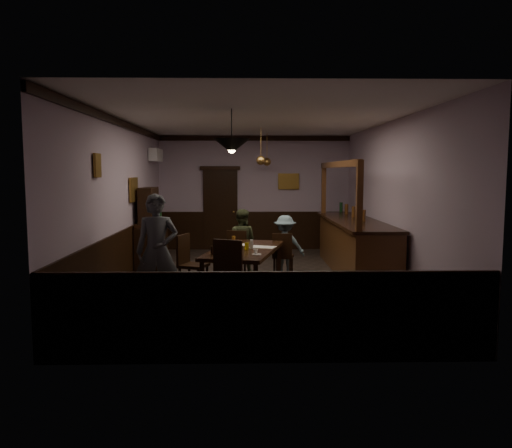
{
  "coord_description": "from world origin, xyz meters",
  "views": [
    {
      "loc": [
        -0.23,
        -9.18,
        2.06
      ],
      "look_at": [
        -0.05,
        -0.57,
        1.15
      ],
      "focal_mm": 35.0,
      "sensor_mm": 36.0,
      "label": 1
    }
  ],
  "objects_px": {
    "person_standing": "(157,251)",
    "bar_counter": "(354,244)",
    "dining_table": "(245,252)",
    "person_seated_left": "(241,241)",
    "coffee_cup": "(256,251)",
    "chair_far_right": "(283,253)",
    "sideboard": "(151,237)",
    "person_seated_right": "(285,245)",
    "soda_can": "(247,246)",
    "chair_far_left": "(238,251)",
    "pendant_brass_mid": "(261,160)",
    "pendant_iron": "(232,146)",
    "chair_near": "(224,274)",
    "chair_side": "(189,260)",
    "pendant_brass_far": "(267,162)"
  },
  "relations": [
    {
      "from": "person_seated_right",
      "to": "pendant_iron",
      "type": "height_order",
      "value": "pendant_iron"
    },
    {
      "from": "person_seated_left",
      "to": "pendant_brass_far",
      "type": "distance_m",
      "value": 3.03
    },
    {
      "from": "chair_far_left",
      "to": "person_standing",
      "type": "distance_m",
      "value": 2.62
    },
    {
      "from": "chair_far_left",
      "to": "pendant_brass_mid",
      "type": "xyz_separation_m",
      "value": [
        0.49,
        1.13,
        1.8
      ]
    },
    {
      "from": "chair_far_right",
      "to": "chair_near",
      "type": "bearing_deg",
      "value": 78.79
    },
    {
      "from": "chair_far_left",
      "to": "dining_table",
      "type": "bearing_deg",
      "value": 108.11
    },
    {
      "from": "person_seated_right",
      "to": "bar_counter",
      "type": "height_order",
      "value": "bar_counter"
    },
    {
      "from": "person_seated_left",
      "to": "soda_can",
      "type": "bearing_deg",
      "value": 108.07
    },
    {
      "from": "pendant_iron",
      "to": "sideboard",
      "type": "bearing_deg",
      "value": 122.9
    },
    {
      "from": "person_seated_right",
      "to": "dining_table",
      "type": "bearing_deg",
      "value": 67.51
    },
    {
      "from": "chair_near",
      "to": "bar_counter",
      "type": "bearing_deg",
      "value": 72.73
    },
    {
      "from": "chair_far_left",
      "to": "person_seated_left",
      "type": "xyz_separation_m",
      "value": [
        0.06,
        0.27,
        0.15
      ]
    },
    {
      "from": "sideboard",
      "to": "bar_counter",
      "type": "height_order",
      "value": "bar_counter"
    },
    {
      "from": "person_standing",
      "to": "chair_far_left",
      "type": "bearing_deg",
      "value": 57.63
    },
    {
      "from": "chair_far_left",
      "to": "sideboard",
      "type": "xyz_separation_m",
      "value": [
        -1.82,
        0.61,
        0.19
      ]
    },
    {
      "from": "chair_near",
      "to": "coffee_cup",
      "type": "bearing_deg",
      "value": 78.84
    },
    {
      "from": "coffee_cup",
      "to": "bar_counter",
      "type": "height_order",
      "value": "bar_counter"
    },
    {
      "from": "chair_far_right",
      "to": "bar_counter",
      "type": "bearing_deg",
      "value": -149.91
    },
    {
      "from": "dining_table",
      "to": "person_seated_left",
      "type": "bearing_deg",
      "value": 92.56
    },
    {
      "from": "person_seated_right",
      "to": "sideboard",
      "type": "relative_size",
      "value": 0.69
    },
    {
      "from": "person_standing",
      "to": "pendant_iron",
      "type": "height_order",
      "value": "pendant_iron"
    },
    {
      "from": "dining_table",
      "to": "sideboard",
      "type": "xyz_separation_m",
      "value": [
        -1.96,
        1.96,
        0.01
      ]
    },
    {
      "from": "pendant_brass_mid",
      "to": "pendant_brass_far",
      "type": "height_order",
      "value": "same"
    },
    {
      "from": "person_standing",
      "to": "pendant_brass_mid",
      "type": "relative_size",
      "value": 2.13
    },
    {
      "from": "person_standing",
      "to": "coffee_cup",
      "type": "xyz_separation_m",
      "value": [
        1.49,
        0.36,
        -0.07
      ]
    },
    {
      "from": "coffee_cup",
      "to": "pendant_iron",
      "type": "relative_size",
      "value": 0.12
    },
    {
      "from": "person_seated_right",
      "to": "pendant_brass_mid",
      "type": "height_order",
      "value": "pendant_brass_mid"
    },
    {
      "from": "dining_table",
      "to": "bar_counter",
      "type": "bearing_deg",
      "value": 35.94
    },
    {
      "from": "pendant_iron",
      "to": "bar_counter",
      "type": "bearing_deg",
      "value": 44.66
    },
    {
      "from": "soda_can",
      "to": "person_seated_left",
      "type": "bearing_deg",
      "value": 93.46
    },
    {
      "from": "bar_counter",
      "to": "pendant_iron",
      "type": "relative_size",
      "value": 6.03
    },
    {
      "from": "chair_near",
      "to": "person_seated_left",
      "type": "relative_size",
      "value": 0.81
    },
    {
      "from": "dining_table",
      "to": "person_seated_left",
      "type": "distance_m",
      "value": 1.61
    },
    {
      "from": "pendant_iron",
      "to": "pendant_brass_far",
      "type": "relative_size",
      "value": 0.82
    },
    {
      "from": "chair_far_right",
      "to": "person_seated_left",
      "type": "height_order",
      "value": "person_seated_left"
    },
    {
      "from": "chair_far_left",
      "to": "coffee_cup",
      "type": "distance_m",
      "value": 2.0
    },
    {
      "from": "chair_near",
      "to": "dining_table",
      "type": "bearing_deg",
      "value": 100.92
    },
    {
      "from": "dining_table",
      "to": "chair_side",
      "type": "height_order",
      "value": "chair_side"
    },
    {
      "from": "chair_side",
      "to": "pendant_brass_mid",
      "type": "bearing_deg",
      "value": -7.06
    },
    {
      "from": "pendant_brass_mid",
      "to": "coffee_cup",
      "type": "bearing_deg",
      "value": -93.29
    },
    {
      "from": "person_standing",
      "to": "sideboard",
      "type": "xyz_separation_m",
      "value": [
        -0.64,
        2.92,
        -0.17
      ]
    },
    {
      "from": "chair_side",
      "to": "soda_can",
      "type": "xyz_separation_m",
      "value": [
        0.98,
        -0.18,
        0.27
      ]
    },
    {
      "from": "person_standing",
      "to": "coffee_cup",
      "type": "height_order",
      "value": "person_standing"
    },
    {
      "from": "sideboard",
      "to": "person_seated_left",
      "type": "bearing_deg",
      "value": -10.37
    },
    {
      "from": "person_seated_left",
      "to": "soda_can",
      "type": "distance_m",
      "value": 1.77
    },
    {
      "from": "bar_counter",
      "to": "sideboard",
      "type": "bearing_deg",
      "value": 175.51
    },
    {
      "from": "chair_side",
      "to": "person_seated_left",
      "type": "distance_m",
      "value": 1.81
    },
    {
      "from": "person_standing",
      "to": "bar_counter",
      "type": "height_order",
      "value": "bar_counter"
    },
    {
      "from": "chair_far_right",
      "to": "pendant_iron",
      "type": "relative_size",
      "value": 1.32
    },
    {
      "from": "sideboard",
      "to": "person_seated_right",
      "type": "bearing_deg",
      "value": -11.41
    }
  ]
}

